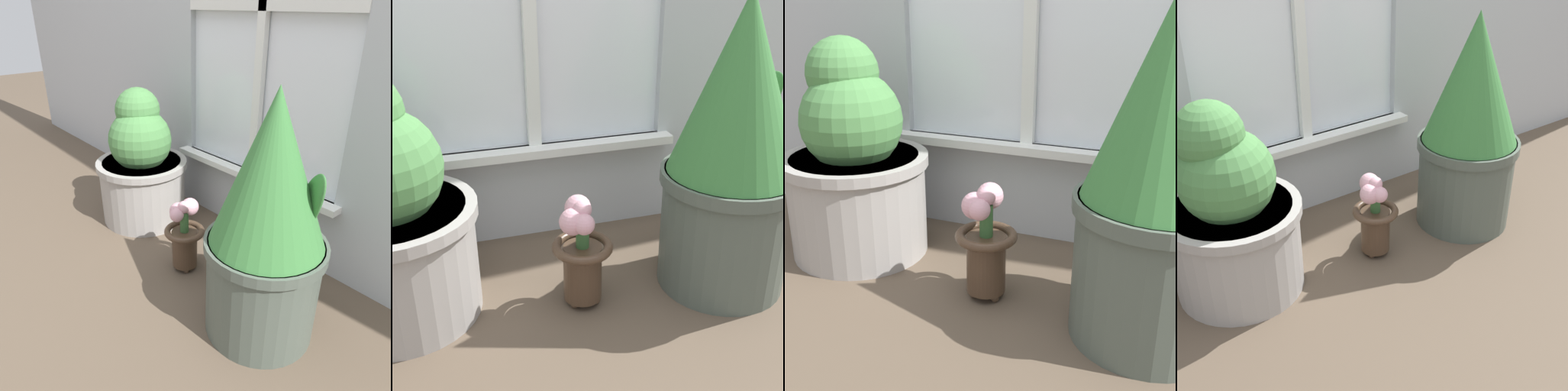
{
  "view_description": "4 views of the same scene",
  "coord_description": "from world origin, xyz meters",
  "views": [
    {
      "loc": [
        0.95,
        -0.48,
        0.9
      ],
      "look_at": [
        0.02,
        0.31,
        0.29
      ],
      "focal_mm": 35.0,
      "sensor_mm": 36.0,
      "label": 1
    },
    {
      "loc": [
        -0.3,
        -0.82,
        0.84
      ],
      "look_at": [
        0.05,
        0.27,
        0.28
      ],
      "focal_mm": 50.0,
      "sensor_mm": 36.0,
      "label": 2
    },
    {
      "loc": [
        0.45,
        -0.83,
        0.71
      ],
      "look_at": [
        -0.0,
        0.28,
        0.25
      ],
      "focal_mm": 50.0,
      "sensor_mm": 36.0,
      "label": 3
    },
    {
      "loc": [
        -0.83,
        -0.94,
        1.08
      ],
      "look_at": [
        0.04,
        0.28,
        0.2
      ],
      "focal_mm": 50.0,
      "sensor_mm": 36.0,
      "label": 4
    }
  ],
  "objects": [
    {
      "name": "flower_vase",
      "position": [
        0.02,
        0.25,
        0.15
      ],
      "size": [
        0.15,
        0.15,
        0.28
      ],
      "color": "#473323",
      "rests_on": "ground_plane"
    },
    {
      "name": "potted_plant_right",
      "position": [
        0.4,
        0.24,
        0.36
      ],
      "size": [
        0.34,
        0.34,
        0.74
      ],
      "color": "#4C564C",
      "rests_on": "ground_plane"
    },
    {
      "name": "potted_plant_left",
      "position": [
        -0.4,
        0.35,
        0.25
      ],
      "size": [
        0.4,
        0.4,
        0.59
      ],
      "color": "#9E9993",
      "rests_on": "ground_plane"
    },
    {
      "name": "ground_plane",
      "position": [
        0.0,
        0.0,
        0.0
      ],
      "size": [
        10.0,
        10.0,
        0.0
      ],
      "primitive_type": "plane",
      "color": "brown"
    }
  ]
}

